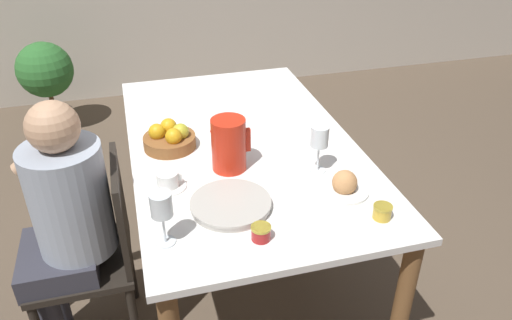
# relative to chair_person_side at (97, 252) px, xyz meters

# --- Properties ---
(ground_plane) EXTENTS (20.00, 20.00, 0.00)m
(ground_plane) POSITION_rel_chair_person_side_xyz_m (0.70, 0.26, -0.48)
(ground_plane) COLOR brown
(dining_table) EXTENTS (1.01, 1.72, 0.77)m
(dining_table) POSITION_rel_chair_person_side_xyz_m (0.70, 0.26, 0.19)
(dining_table) COLOR white
(dining_table) RESTS_ON ground_plane
(chair_person_side) EXTENTS (0.42, 0.42, 0.89)m
(chair_person_side) POSITION_rel_chair_person_side_xyz_m (0.00, 0.00, 0.00)
(chair_person_side) COLOR black
(chair_person_side) RESTS_ON ground_plane
(person_seated) EXTENTS (0.39, 0.41, 1.19)m
(person_seated) POSITION_rel_chair_person_side_xyz_m (-0.08, -0.03, 0.23)
(person_seated) COLOR #33333D
(person_seated) RESTS_ON ground_plane
(red_pitcher) EXTENTS (0.17, 0.14, 0.23)m
(red_pitcher) POSITION_rel_chair_person_side_xyz_m (0.59, 0.05, 0.41)
(red_pitcher) COLOR red
(red_pitcher) RESTS_ON dining_table
(wine_glass_water) EXTENTS (0.07, 0.07, 0.21)m
(wine_glass_water) POSITION_rel_chair_person_side_xyz_m (0.94, -0.07, 0.45)
(wine_glass_water) COLOR white
(wine_glass_water) RESTS_ON dining_table
(wine_glass_juice) EXTENTS (0.07, 0.07, 0.20)m
(wine_glass_juice) POSITION_rel_chair_person_side_xyz_m (0.28, -0.36, 0.44)
(wine_glass_juice) COLOR white
(wine_glass_juice) RESTS_ON dining_table
(teacup_near_person) EXTENTS (0.15, 0.15, 0.07)m
(teacup_near_person) POSITION_rel_chair_person_side_xyz_m (0.32, -0.03, 0.32)
(teacup_near_person) COLOR white
(teacup_near_person) RESTS_ON dining_table
(serving_tray) EXTENTS (0.31, 0.31, 0.03)m
(serving_tray) POSITION_rel_chair_person_side_xyz_m (0.53, -0.23, 0.31)
(serving_tray) COLOR #B7B2A8
(serving_tray) RESTS_ON dining_table
(bread_plate) EXTENTS (0.20, 0.20, 0.10)m
(bread_plate) POSITION_rel_chair_person_side_xyz_m (0.99, -0.25, 0.32)
(bread_plate) COLOR white
(bread_plate) RESTS_ON dining_table
(jam_jar_amber) EXTENTS (0.07, 0.07, 0.05)m
(jam_jar_amber) POSITION_rel_chair_person_side_xyz_m (1.05, -0.44, 0.32)
(jam_jar_amber) COLOR gold
(jam_jar_amber) RESTS_ON dining_table
(jam_jar_red) EXTENTS (0.07, 0.07, 0.05)m
(jam_jar_red) POSITION_rel_chair_person_side_xyz_m (0.60, -0.43, 0.32)
(jam_jar_red) COLOR #A81E1E
(jam_jar_red) RESTS_ON dining_table
(fruit_bowl) EXTENTS (0.24, 0.24, 0.12)m
(fruit_bowl) POSITION_rel_chair_person_side_xyz_m (0.37, 0.29, 0.34)
(fruit_bowl) COLOR brown
(fruit_bowl) RESTS_ON dining_table
(potted_plant) EXTENTS (0.43, 0.43, 0.72)m
(potted_plant) POSITION_rel_chair_person_side_xyz_m (-0.38, 2.23, -0.04)
(potted_plant) COLOR #4C4742
(potted_plant) RESTS_ON ground_plane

